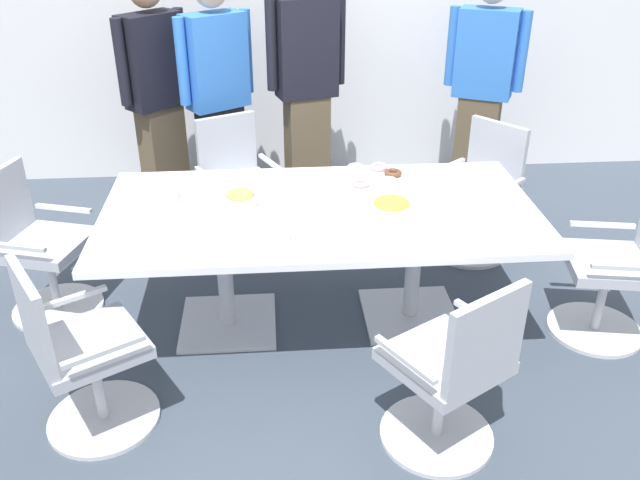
{
  "coord_description": "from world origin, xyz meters",
  "views": [
    {
      "loc": [
        -0.26,
        -3.34,
        2.36
      ],
      "look_at": [
        0.0,
        0.0,
        0.55
      ],
      "focal_mm": 37.7,
      "sensor_mm": 36.0,
      "label": 1
    }
  ],
  "objects_px": {
    "snack_bowl_chips_yellow": "(391,207)",
    "plate_stack": "(269,236)",
    "office_chair_0": "(479,197)",
    "snack_bowl_cookies": "(240,199)",
    "office_chair_4": "(452,376)",
    "person_standing_0": "(157,95)",
    "person_standing_2": "(307,83)",
    "office_chair_3": "(80,359)",
    "person_standing_3": "(482,86)",
    "office_chair_5": "(618,272)",
    "person_standing_1": "(218,96)",
    "office_chair_1": "(238,190)",
    "conference_table": "(320,228)",
    "donut_platter": "(371,176)",
    "napkin_pile": "(164,195)",
    "office_chair_2": "(38,252)"
  },
  "relations": [
    {
      "from": "snack_bowl_chips_yellow",
      "to": "plate_stack",
      "type": "bearing_deg",
      "value": -161.15
    },
    {
      "from": "office_chair_0",
      "to": "snack_bowl_cookies",
      "type": "xyz_separation_m",
      "value": [
        -1.61,
        -0.76,
        0.4
      ]
    },
    {
      "from": "office_chair_4",
      "to": "office_chair_0",
      "type": "bearing_deg",
      "value": 39.21
    },
    {
      "from": "office_chair_4",
      "to": "plate_stack",
      "type": "distance_m",
      "value": 1.12
    },
    {
      "from": "person_standing_0",
      "to": "person_standing_2",
      "type": "height_order",
      "value": "person_standing_2"
    },
    {
      "from": "office_chair_3",
      "to": "snack_bowl_cookies",
      "type": "xyz_separation_m",
      "value": [
        0.74,
        0.83,
        0.4
      ]
    },
    {
      "from": "person_standing_3",
      "to": "person_standing_0",
      "type": "bearing_deg",
      "value": 27.57
    },
    {
      "from": "person_standing_3",
      "to": "person_standing_2",
      "type": "bearing_deg",
      "value": 29.41
    },
    {
      "from": "office_chair_5",
      "to": "person_standing_2",
      "type": "relative_size",
      "value": 0.48
    },
    {
      "from": "office_chair_3",
      "to": "person_standing_1",
      "type": "xyz_separation_m",
      "value": [
        0.54,
        2.38,
        0.53
      ]
    },
    {
      "from": "office_chair_1",
      "to": "conference_table",
      "type": "bearing_deg",
      "value": 90.11
    },
    {
      "from": "snack_bowl_chips_yellow",
      "to": "donut_platter",
      "type": "distance_m",
      "value": 0.52
    },
    {
      "from": "office_chair_1",
      "to": "napkin_pile",
      "type": "distance_m",
      "value": 1.03
    },
    {
      "from": "person_standing_3",
      "to": "donut_platter",
      "type": "bearing_deg",
      "value": 77.52
    },
    {
      "from": "donut_platter",
      "to": "plate_stack",
      "type": "bearing_deg",
      "value": -130.22
    },
    {
      "from": "office_chair_0",
      "to": "donut_platter",
      "type": "xyz_separation_m",
      "value": [
        -0.83,
        -0.41,
        0.36
      ]
    },
    {
      "from": "office_chair_0",
      "to": "office_chair_5",
      "type": "distance_m",
      "value": 1.16
    },
    {
      "from": "office_chair_0",
      "to": "office_chair_5",
      "type": "xyz_separation_m",
      "value": [
        0.49,
        -1.05,
        0.0
      ]
    },
    {
      "from": "person_standing_2",
      "to": "snack_bowl_chips_yellow",
      "type": "relative_size",
      "value": 8.46
    },
    {
      "from": "office_chair_1",
      "to": "plate_stack",
      "type": "distance_m",
      "value": 1.47
    },
    {
      "from": "person_standing_3",
      "to": "snack_bowl_cookies",
      "type": "bearing_deg",
      "value": 68.51
    },
    {
      "from": "person_standing_1",
      "to": "donut_platter",
      "type": "bearing_deg",
      "value": 95.76
    },
    {
      "from": "office_chair_5",
      "to": "napkin_pile",
      "type": "distance_m",
      "value": 2.59
    },
    {
      "from": "office_chair_1",
      "to": "snack_bowl_cookies",
      "type": "height_order",
      "value": "office_chair_1"
    },
    {
      "from": "person_standing_0",
      "to": "office_chair_4",
      "type": "bearing_deg",
      "value": 75.71
    },
    {
      "from": "snack_bowl_chips_yellow",
      "to": "office_chair_3",
      "type": "bearing_deg",
      "value": -156.75
    },
    {
      "from": "plate_stack",
      "to": "person_standing_0",
      "type": "bearing_deg",
      "value": 111.7
    },
    {
      "from": "person_standing_3",
      "to": "plate_stack",
      "type": "bearing_deg",
      "value": 76.87
    },
    {
      "from": "office_chair_3",
      "to": "person_standing_0",
      "type": "bearing_deg",
      "value": 147.28
    },
    {
      "from": "office_chair_0",
      "to": "office_chair_2",
      "type": "relative_size",
      "value": 1.0
    },
    {
      "from": "office_chair_2",
      "to": "office_chair_3",
      "type": "distance_m",
      "value": 1.15
    },
    {
      "from": "person_standing_3",
      "to": "snack_bowl_cookies",
      "type": "relative_size",
      "value": 10.03
    },
    {
      "from": "office_chair_2",
      "to": "napkin_pile",
      "type": "xyz_separation_m",
      "value": [
        0.79,
        -0.08,
        0.38
      ]
    },
    {
      "from": "office_chair_1",
      "to": "office_chair_3",
      "type": "xyz_separation_m",
      "value": [
        -0.67,
        -1.85,
        0.0
      ]
    },
    {
      "from": "office_chair_1",
      "to": "office_chair_3",
      "type": "bearing_deg",
      "value": 44.64
    },
    {
      "from": "office_chair_0",
      "to": "person_standing_3",
      "type": "distance_m",
      "value": 1.1
    },
    {
      "from": "office_chair_2",
      "to": "person_standing_0",
      "type": "height_order",
      "value": "person_standing_0"
    },
    {
      "from": "conference_table",
      "to": "office_chair_1",
      "type": "distance_m",
      "value": 1.19
    },
    {
      "from": "conference_table",
      "to": "office_chair_2",
      "type": "relative_size",
      "value": 2.64
    },
    {
      "from": "office_chair_2",
      "to": "napkin_pile",
      "type": "height_order",
      "value": "office_chair_2"
    },
    {
      "from": "conference_table",
      "to": "snack_bowl_cookies",
      "type": "bearing_deg",
      "value": 174.68
    },
    {
      "from": "conference_table",
      "to": "office_chair_4",
      "type": "relative_size",
      "value": 2.64
    },
    {
      "from": "person_standing_2",
      "to": "person_standing_3",
      "type": "xyz_separation_m",
      "value": [
        1.38,
        0.08,
        -0.08
      ]
    },
    {
      "from": "conference_table",
      "to": "office_chair_3",
      "type": "height_order",
      "value": "office_chair_3"
    },
    {
      "from": "person_standing_1",
      "to": "donut_platter",
      "type": "relative_size",
      "value": 4.63
    },
    {
      "from": "office_chair_2",
      "to": "donut_platter",
      "type": "distance_m",
      "value": 2.03
    },
    {
      "from": "office_chair_4",
      "to": "snack_bowl_cookies",
      "type": "relative_size",
      "value": 5.17
    },
    {
      "from": "conference_table",
      "to": "donut_platter",
      "type": "distance_m",
      "value": 0.53
    },
    {
      "from": "napkin_pile",
      "to": "snack_bowl_chips_yellow",
      "type": "bearing_deg",
      "value": -13.52
    },
    {
      "from": "office_chair_0",
      "to": "office_chair_5",
      "type": "bearing_deg",
      "value": 166.19
    }
  ]
}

